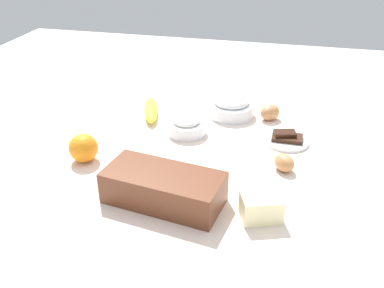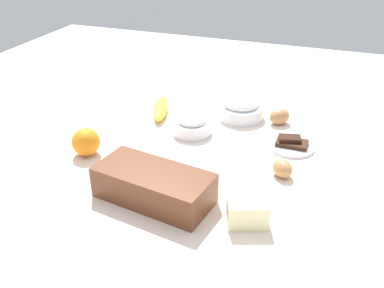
{
  "view_description": "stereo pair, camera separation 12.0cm",
  "coord_description": "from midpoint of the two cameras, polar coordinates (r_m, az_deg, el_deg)",
  "views": [
    {
      "loc": [
        -0.25,
        1.02,
        0.63
      ],
      "look_at": [
        0.0,
        0.0,
        0.04
      ],
      "focal_mm": 40.38,
      "sensor_mm": 36.0,
      "label": 1
    },
    {
      "loc": [
        -0.36,
        0.99,
        0.63
      ],
      "look_at": [
        0.0,
        0.0,
        0.04
      ],
      "focal_mm": 40.38,
      "sensor_mm": 36.0,
      "label": 2
    }
  ],
  "objects": [
    {
      "name": "banana",
      "position": [
        1.47,
        -1.83,
        4.68
      ],
      "size": [
        0.1,
        0.19,
        0.04
      ],
      "primitive_type": "ellipsoid",
      "rotation": [
        0.0,
        0.0,
        1.89
      ],
      "color": "yellow",
      "rests_on": "ground_plane"
    },
    {
      "name": "loaf_pan",
      "position": [
        1.03,
        -1.74,
        -5.52
      ],
      "size": [
        0.3,
        0.17,
        0.08
      ],
      "rotation": [
        0.0,
        0.0,
        -0.16
      ],
      "color": "brown",
      "rests_on": "ground_plane"
    },
    {
      "name": "butter_block",
      "position": [
        0.98,
        10.89,
        -8.94
      ],
      "size": [
        0.11,
        0.09,
        0.06
      ],
      "primitive_type": "cube",
      "rotation": [
        0.0,
        0.0,
        0.35
      ],
      "color": "#F4EDB2",
      "rests_on": "ground_plane"
    },
    {
      "name": "flour_bowl",
      "position": [
        1.34,
        2.55,
        2.44
      ],
      "size": [
        0.12,
        0.12,
        0.06
      ],
      "color": "white",
      "rests_on": "ground_plane"
    },
    {
      "name": "ground_plane",
      "position": [
        1.23,
        2.8,
        -2.11
      ],
      "size": [
        2.4,
        2.4,
        0.02
      ],
      "primitive_type": "cube",
      "color": "beige"
    },
    {
      "name": "orange_fruit",
      "position": [
        1.24,
        -11.17,
        0.18
      ],
      "size": [
        0.08,
        0.08,
        0.08
      ],
      "primitive_type": "sphere",
      "color": "orange",
      "rests_on": "ground_plane"
    },
    {
      "name": "sugar_bowl",
      "position": [
        1.45,
        8.86,
        4.65
      ],
      "size": [
        0.15,
        0.15,
        0.07
      ],
      "color": "white",
      "rests_on": "ground_plane"
    },
    {
      "name": "chocolate_plate",
      "position": [
        1.31,
        15.59,
        -0.16
      ],
      "size": [
        0.13,
        0.13,
        0.03
      ],
      "color": "white",
      "rests_on": "ground_plane"
    },
    {
      "name": "egg_near_butter",
      "position": [
        1.44,
        13.87,
        3.49
      ],
      "size": [
        0.09,
        0.09,
        0.05
      ],
      "primitive_type": "ellipsoid",
      "rotation": [
        0.0,
        1.57,
        3.92
      ],
      "color": "#BC7F4D",
      "rests_on": "ground_plane"
    },
    {
      "name": "egg_beside_bowl",
      "position": [
        1.16,
        14.79,
        -3.22
      ],
      "size": [
        0.08,
        0.08,
        0.05
      ],
      "primitive_type": "ellipsoid",
      "rotation": [
        0.0,
        1.57,
        5.45
      ],
      "color": "#BD804D",
      "rests_on": "ground_plane"
    }
  ]
}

